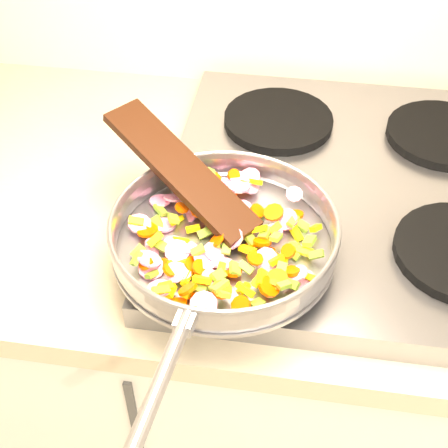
# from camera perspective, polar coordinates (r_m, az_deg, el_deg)

# --- Properties ---
(cooktop) EXTENTS (0.60, 0.60, 0.04)m
(cooktop) POSITION_cam_1_polar(r_m,az_deg,el_deg) (1.01, 12.08, 2.87)
(cooktop) COLOR #939399
(cooktop) RESTS_ON counter_top
(grate_fl) EXTENTS (0.19, 0.19, 0.02)m
(grate_fl) POSITION_cam_1_polar(r_m,az_deg,el_deg) (0.89, 3.37, -0.62)
(grate_fl) COLOR black
(grate_fl) RESTS_ON cooktop
(grate_bl) EXTENTS (0.19, 0.19, 0.02)m
(grate_bl) POSITION_cam_1_polar(r_m,az_deg,el_deg) (1.11, 4.99, 9.43)
(grate_bl) COLOR black
(grate_bl) RESTS_ON cooktop
(grate_br) EXTENTS (0.19, 0.19, 0.02)m
(grate_br) POSITION_cam_1_polar(r_m,az_deg,el_deg) (1.13, 19.40, 7.73)
(grate_br) COLOR black
(grate_br) RESTS_ON cooktop
(saute_pan) EXTENTS (0.34, 0.51, 0.05)m
(saute_pan) POSITION_cam_1_polar(r_m,az_deg,el_deg) (0.83, -0.05, -0.92)
(saute_pan) COLOR #9E9EA5
(saute_pan) RESTS_ON grate_fl
(vegetable_heap) EXTENTS (0.27, 0.28, 0.05)m
(vegetable_heap) POSITION_cam_1_polar(r_m,az_deg,el_deg) (0.83, -0.41, -1.69)
(vegetable_heap) COLOR yellow
(vegetable_heap) RESTS_ON saute_pan
(wooden_spatula) EXTENTS (0.25, 0.21, 0.09)m
(wooden_spatula) POSITION_cam_1_polar(r_m,az_deg,el_deg) (0.88, -4.01, 5.01)
(wooden_spatula) COLOR black
(wooden_spatula) RESTS_ON saute_pan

